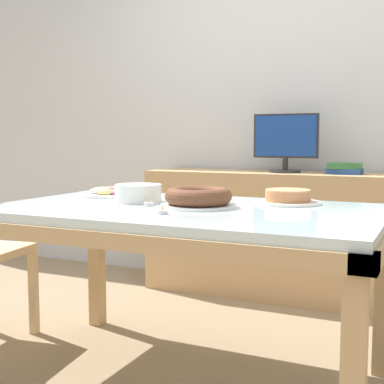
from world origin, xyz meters
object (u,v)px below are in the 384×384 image
Objects in this scene: cake_chocolate_round at (288,198)px; tealight_right_edge at (149,204)px; tealight_left_edge at (162,211)px; tealight_near_cakes at (223,198)px; book_stack at (345,168)px; plate_stack at (138,193)px; computer_monitor at (286,143)px; cake_golden_bundt at (198,198)px; pastry_platter at (114,193)px.

cake_chocolate_round is 0.61m from tealight_right_edge.
tealight_right_edge is 0.26m from tealight_left_edge.
cake_chocolate_round is 0.62m from tealight_left_edge.
tealight_near_cakes is (-0.31, 0.02, -0.02)m from cake_chocolate_round.
book_stack reaches higher than plate_stack.
computer_monitor is 10.60× the size of tealight_near_cakes.
plate_stack is 5.25× the size of tealight_right_edge.
tealight_near_cakes is at bearing 176.33° from cake_chocolate_round.
cake_golden_bundt is at bearing -9.24° from plate_stack.
cake_golden_bundt is at bearing -138.61° from cake_chocolate_round.
cake_chocolate_round is (-0.06, -1.11, -0.07)m from book_stack.
computer_monitor is 2.02× the size of plate_stack.
cake_chocolate_round is at bearing -93.05° from book_stack.
pastry_platter is at bearing 143.07° from plate_stack.
plate_stack is at bearing -160.79° from cake_chocolate_round.
tealight_left_edge is at bearing -98.20° from cake_golden_bundt.
pastry_platter is 0.73m from tealight_left_edge.
cake_chocolate_round is 1.36× the size of plate_stack.
computer_monitor is at bearing 90.17° from tealight_near_cakes.
cake_golden_bundt and plate_stack have the same top height.
tealight_left_edge is (-0.03, -0.54, 0.00)m from tealight_near_cakes.
pastry_platter reaches higher than tealight_right_edge.
book_stack is 0.64× the size of pastry_platter.
tealight_near_cakes is (-0.37, -1.09, -0.09)m from book_stack.
book_stack is at bearing 86.95° from cake_chocolate_round.
pastry_platter is (-0.88, -0.02, -0.01)m from cake_chocolate_round.
tealight_left_edge is (0.54, -0.49, -0.00)m from pastry_platter.
book_stack is 1.55m from tealight_right_edge.
tealight_left_edge is at bearing -42.39° from pastry_platter.
computer_monitor is 1.12m from tealight_near_cakes.
cake_golden_bundt is 7.88× the size of tealight_right_edge.
book_stack is 1.50m from plate_stack.
book_stack is at bearing 76.17° from tealight_left_edge.
plate_stack is at bearing -142.78° from tealight_near_cakes.
computer_monitor reaches higher than tealight_right_edge.
computer_monitor reaches higher than cake_golden_bundt.
tealight_right_edge is at bearing -97.81° from computer_monitor.
tealight_right_edge is (0.11, -0.11, -0.03)m from plate_stack.
book_stack is 1.68m from tealight_left_edge.
computer_monitor reaches higher than book_stack.
plate_stack reaches higher than tealight_near_cakes.
tealight_near_cakes is at bearing -108.80° from book_stack.
pastry_platter is at bearing 137.61° from tealight_left_edge.
cake_golden_bundt is 0.29m from tealight_near_cakes.
tealight_near_cakes is (0.57, 0.04, -0.00)m from pastry_platter.
computer_monitor is at bearing 63.44° from pastry_platter.
computer_monitor reaches higher than tealight_near_cakes.
cake_golden_bundt is at bearing -104.82° from book_stack.
plate_stack is at bearing -36.93° from pastry_platter.
book_stack is at bearing 0.21° from computer_monitor.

